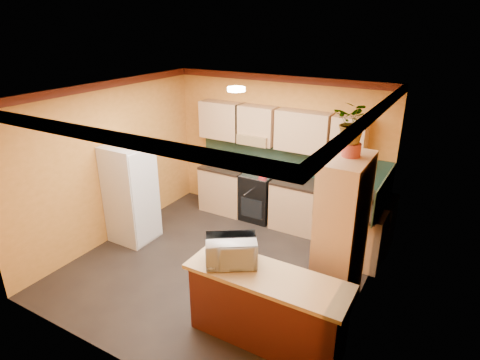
# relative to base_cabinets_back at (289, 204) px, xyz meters

# --- Properties ---
(room_shell) EXTENTS (4.24, 4.24, 2.72)m
(room_shell) POSITION_rel_base_cabinets_back_xyz_m (-0.39, -1.52, 1.65)
(room_shell) COLOR black
(room_shell) RESTS_ON ground
(base_cabinets_back) EXTENTS (3.65, 0.60, 0.88)m
(base_cabinets_back) POSITION_rel_base_cabinets_back_xyz_m (0.00, 0.00, 0.00)
(base_cabinets_back) COLOR tan
(base_cabinets_back) RESTS_ON ground
(countertop_back) EXTENTS (3.65, 0.62, 0.04)m
(countertop_back) POSITION_rel_base_cabinets_back_xyz_m (0.00, -0.00, 0.46)
(countertop_back) COLOR black
(countertop_back) RESTS_ON base_cabinets_back
(stove) EXTENTS (0.58, 0.58, 0.91)m
(stove) POSITION_rel_base_cabinets_back_xyz_m (-0.63, -0.00, 0.02)
(stove) COLOR black
(stove) RESTS_ON ground
(kettle) EXTENTS (0.19, 0.19, 0.18)m
(kettle) POSITION_rel_base_cabinets_back_xyz_m (-0.53, -0.05, 0.56)
(kettle) COLOR #B60C10
(kettle) RESTS_ON stove
(sink) EXTENTS (0.48, 0.40, 0.03)m
(sink) POSITION_rel_base_cabinets_back_xyz_m (0.77, 0.00, 0.50)
(sink) COLOR silver
(sink) RESTS_ON countertop_back
(base_cabinets_right) EXTENTS (0.60, 0.80, 0.88)m
(base_cabinets_right) POSITION_rel_base_cabinets_back_xyz_m (1.39, -0.56, 0.00)
(base_cabinets_right) COLOR tan
(base_cabinets_right) RESTS_ON ground
(countertop_right) EXTENTS (0.62, 0.80, 0.04)m
(countertop_right) POSITION_rel_base_cabinets_back_xyz_m (1.39, -0.56, 0.46)
(countertop_right) COLOR black
(countertop_right) RESTS_ON base_cabinets_right
(fridge) EXTENTS (0.68, 0.66, 1.70)m
(fridge) POSITION_rel_base_cabinets_back_xyz_m (-2.16, -1.76, 0.41)
(fridge) COLOR silver
(fridge) RESTS_ON ground
(pantry) EXTENTS (0.48, 0.90, 2.10)m
(pantry) POSITION_rel_base_cabinets_back_xyz_m (1.44, -1.75, 0.61)
(pantry) COLOR tan
(pantry) RESTS_ON ground
(fern_pot) EXTENTS (0.22, 0.22, 0.16)m
(fern_pot) POSITION_rel_base_cabinets_back_xyz_m (1.44, -1.70, 1.74)
(fern_pot) COLOR maroon
(fern_pot) RESTS_ON pantry
(fern) EXTENTS (0.52, 0.48, 0.49)m
(fern) POSITION_rel_base_cabinets_back_xyz_m (1.44, -1.70, 2.07)
(fern) COLOR tan
(fern) RESTS_ON fern_pot
(breakfast_bar) EXTENTS (1.80, 0.55, 0.88)m
(breakfast_bar) POSITION_rel_base_cabinets_back_xyz_m (0.93, -2.79, 0.00)
(breakfast_bar) COLOR #4D2212
(breakfast_bar) RESTS_ON ground
(bar_top) EXTENTS (1.90, 0.65, 0.05)m
(bar_top) POSITION_rel_base_cabinets_back_xyz_m (0.93, -2.79, 0.47)
(bar_top) COLOR tan
(bar_top) RESTS_ON breakfast_bar
(microwave) EXTENTS (0.71, 0.66, 0.33)m
(microwave) POSITION_rel_base_cabinets_back_xyz_m (0.45, -2.79, 0.65)
(microwave) COLOR silver
(microwave) RESTS_ON bar_top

